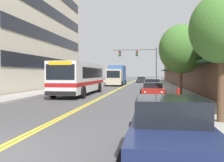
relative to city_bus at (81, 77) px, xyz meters
The scene contains 16 objects.
ground_plane 19.53m from the city_bus, 82.34° to the left, with size 240.00×240.00×0.00m, color #4C4C4F.
sidewalk_left 19.83m from the city_bus, 102.66° to the left, with size 2.85×106.00×0.15m.
sidewalk_right 21.57m from the city_bus, 63.73° to the left, with size 2.85×106.00×0.15m.
centre_line 19.53m from the city_bus, 82.34° to the left, with size 0.34×106.00×0.01m.
storefront_row_right 24.62m from the city_bus, 51.81° to the left, with size 9.10×68.00×7.28m.
city_bus is the anchor object (origin of this frame).
car_slate_blue_parked_left_mid 14.26m from the city_bus, 97.41° to the left, with size 2.00×4.33×1.32m.
car_navy_parked_right_foreground 19.23m from the city_bus, 68.52° to the right, with size 1.99×4.20×1.48m.
car_red_parked_right_mid 7.05m from the city_bus, ahead, with size 2.16×4.87×1.20m.
car_dark_grey_parked_right_far 8.97m from the city_bus, 38.62° to the left, with size 2.11×4.54×1.39m.
car_charcoal_moving_lead 33.09m from the city_bus, 81.46° to the left, with size 2.14×4.18×1.32m.
box_truck 18.68m from the city_bus, 86.56° to the left, with size 2.75×7.79×3.37m.
traffic_signal_mast 19.46m from the city_bus, 74.12° to the left, with size 7.29×0.38×6.35m.
street_tree_right_near 16.40m from the city_bus, 55.07° to the right, with size 2.46×2.46×4.96m.
street_tree_right_mid 9.74m from the city_bus, 12.98° to the right, with size 3.69×3.69×5.94m.
fire_hydrant 10.59m from the city_bus, 35.83° to the right, with size 0.29×0.21×0.89m.
Camera 1 is at (3.97, -5.76, 2.02)m, focal length 40.00 mm.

